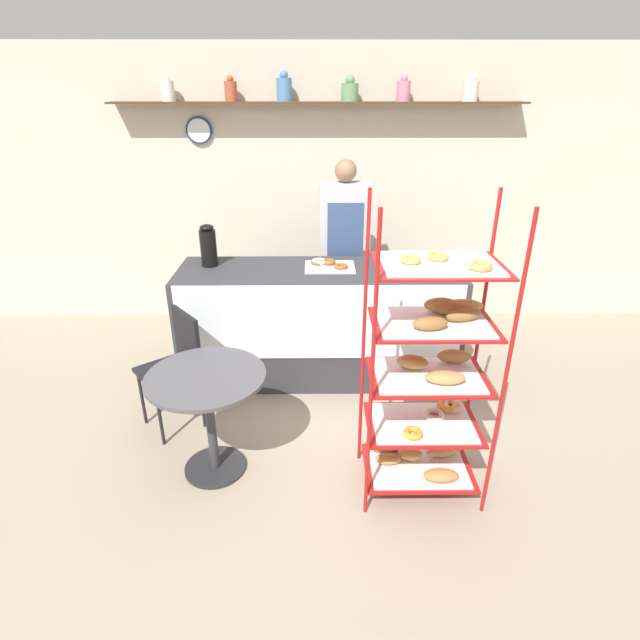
{
  "coord_description": "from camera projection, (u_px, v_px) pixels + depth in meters",
  "views": [
    {
      "loc": [
        -0.03,
        -2.83,
        2.31
      ],
      "look_at": [
        0.0,
        0.36,
        0.82
      ],
      "focal_mm": 28.0,
      "sensor_mm": 36.0,
      "label": 1
    }
  ],
  "objects": [
    {
      "name": "person_worker",
      "position": [
        344.0,
        250.0,
        4.56
      ],
      "size": [
        0.45,
        0.23,
        1.76
      ],
      "color": "#282833",
      "rests_on": "ground_plane"
    },
    {
      "name": "display_counter",
      "position": [
        319.0,
        323.0,
        4.25
      ],
      "size": [
        2.31,
        0.72,
        0.97
      ],
      "color": "#333338",
      "rests_on": "ground_plane"
    },
    {
      "name": "cafe_table",
      "position": [
        208.0,
        399.0,
        3.1
      ],
      "size": [
        0.74,
        0.74,
        0.72
      ],
      "color": "#262628",
      "rests_on": "ground_plane"
    },
    {
      "name": "cafe_chair",
      "position": [
        177.0,
        359.0,
        3.59
      ],
      "size": [
        0.53,
        0.53,
        0.88
      ],
      "rotation": [
        0.0,
        0.0,
        5.39
      ],
      "color": "black",
      "rests_on": "ground_plane"
    },
    {
      "name": "pastry_rack",
      "position": [
        430.0,
        377.0,
        2.89
      ],
      "size": [
        0.72,
        0.5,
        1.83
      ],
      "color": "#A51919",
      "rests_on": "ground_plane"
    },
    {
      "name": "ground_plane",
      "position": [
        320.0,
        446.0,
        3.54
      ],
      "size": [
        14.0,
        14.0,
        0.0
      ],
      "primitive_type": "plane",
      "color": "gray"
    },
    {
      "name": "donut_tray_counter",
      "position": [
        328.0,
        265.0,
        4.11
      ],
      "size": [
        0.41,
        0.32,
        0.05
      ],
      "color": "silver",
      "rests_on": "display_counter"
    },
    {
      "name": "coffee_carafe",
      "position": [
        208.0,
        246.0,
        4.08
      ],
      "size": [
        0.13,
        0.13,
        0.35
      ],
      "color": "black",
      "rests_on": "display_counter"
    },
    {
      "name": "back_wall",
      "position": [
        318.0,
        190.0,
        5.05
      ],
      "size": [
        10.0,
        0.3,
        2.7
      ],
      "color": "beige",
      "rests_on": "ground_plane"
    }
  ]
}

